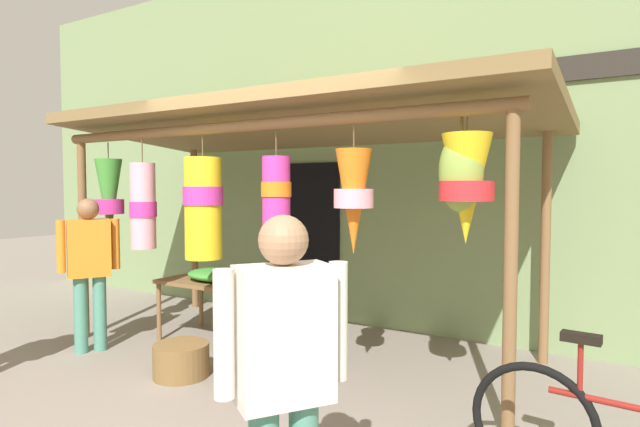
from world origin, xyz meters
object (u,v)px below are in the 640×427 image
folding_chair (250,334)px  display_table (215,286)px  wicker_basket_spare (181,360)px  vendor_in_orange (284,368)px  wicker_basket_by_table (288,349)px  flower_heap_on_table (217,275)px  shopper_by_bananas (89,262)px

folding_chair → display_table: bearing=142.2°
wicker_basket_spare → vendor_in_orange: (2.14, -1.47, 0.77)m
wicker_basket_spare → wicker_basket_by_table: bearing=51.9°
flower_heap_on_table → wicker_basket_by_table: 1.20m
folding_chair → vendor_in_orange: (1.35, -1.46, 0.42)m
wicker_basket_spare → shopper_by_bananas: size_ratio=0.31×
shopper_by_bananas → vendor_in_orange: bearing=-23.4°
wicker_basket_by_table → wicker_basket_spare: 1.00m
display_table → vendor_in_orange: vendor_in_orange is taller
wicker_basket_by_table → wicker_basket_spare: bearing=-128.1°
folding_chair → wicker_basket_by_table: size_ratio=2.03×
wicker_basket_spare → vendor_in_orange: 2.71m
display_table → folding_chair: (1.27, -0.99, -0.10)m
flower_heap_on_table → vendor_in_orange: 3.50m
display_table → wicker_basket_by_table: 1.21m
flower_heap_on_table → shopper_by_bananas: 1.29m
folding_chair → wicker_basket_by_table: 0.90m
wicker_basket_spare → vendor_in_orange: vendor_in_orange is taller
vendor_in_orange → flower_heap_on_table: bearing=136.8°
display_table → folding_chair: folding_chair is taller
display_table → wicker_basket_spare: bearing=-63.7°
display_table → folding_chair: size_ratio=1.37×
folding_chair → vendor_in_orange: vendor_in_orange is taller
flower_heap_on_table → wicker_basket_by_table: size_ratio=1.71×
folding_chair → vendor_in_orange: 2.03m
flower_heap_on_table → shopper_by_bananas: (-0.92, -0.89, 0.18)m
flower_heap_on_table → shopper_by_bananas: shopper_by_bananas is taller
wicker_basket_spare → folding_chair: bearing=-0.9°
wicker_basket_by_table → shopper_by_bananas: 2.23m
flower_heap_on_table → folding_chair: bearing=-38.0°
display_table → wicker_basket_by_table: display_table is taller
flower_heap_on_table → vendor_in_orange: bearing=-43.2°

